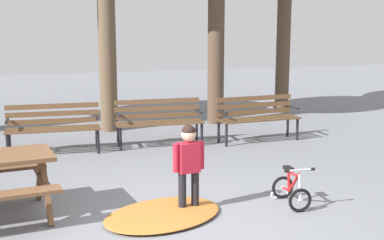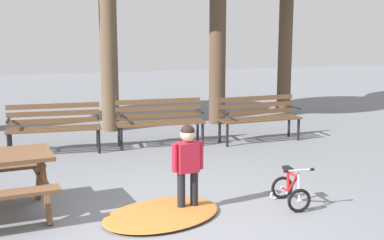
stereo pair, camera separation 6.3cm
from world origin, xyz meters
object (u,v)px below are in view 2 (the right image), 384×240
at_px(park_bench_left, 54,124).
at_px(park_bench_far_right, 258,115).
at_px(child_standing, 188,161).
at_px(kids_bicycle, 290,190).
at_px(park_bench_right, 160,118).

height_order(park_bench_left, park_bench_far_right, same).
height_order(child_standing, kids_bicycle, child_standing).
distance_m(park_bench_far_right, kids_bicycle, 3.63).
bearing_deg(park_bench_left, park_bench_right, 0.68).
distance_m(park_bench_far_right, child_standing, 4.04).
height_order(park_bench_left, child_standing, child_standing).
bearing_deg(child_standing, park_bench_right, 82.79).
relative_size(park_bench_right, kids_bicycle, 2.82).
height_order(park_bench_left, park_bench_right, same).
distance_m(park_bench_left, child_standing, 3.74).
xyz_separation_m(park_bench_right, child_standing, (-0.44, -3.46, 0.12)).
distance_m(park_bench_right, child_standing, 3.49).
bearing_deg(park_bench_right, park_bench_far_right, -4.82).
bearing_deg(park_bench_far_right, park_bench_left, 177.93).
bearing_deg(park_bench_left, kids_bicycle, -52.63).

